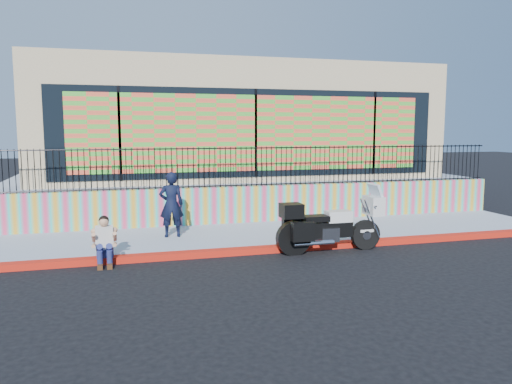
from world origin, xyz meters
name	(u,v)px	position (x,y,z in m)	size (l,w,h in m)	color
ground	(300,250)	(0.00, 0.00, 0.00)	(90.00, 90.00, 0.00)	black
red_curb	(300,247)	(0.00, 0.00, 0.07)	(16.00, 0.30, 0.15)	red
sidewalk	(279,234)	(0.00, 1.65, 0.07)	(16.00, 3.00, 0.15)	gray
mural_wall	(263,204)	(0.00, 3.25, 0.70)	(16.00, 0.20, 1.10)	#E33B67
metal_fence	(263,166)	(0.00, 3.25, 1.85)	(15.80, 0.04, 1.20)	black
elevated_platform	(228,187)	(0.00, 8.35, 0.62)	(16.00, 10.00, 1.25)	gray
storefront_building	(229,122)	(0.00, 8.13, 3.25)	(14.00, 8.06, 4.00)	tan
police_motorcycle	(328,224)	(0.59, -0.35, 0.69)	(2.64, 0.87, 1.64)	black
police_officer	(171,204)	(-2.96, 1.73, 1.01)	(0.63, 0.41, 1.72)	black
seated_man	(105,245)	(-4.62, -0.16, 0.45)	(0.54, 0.71, 1.06)	navy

